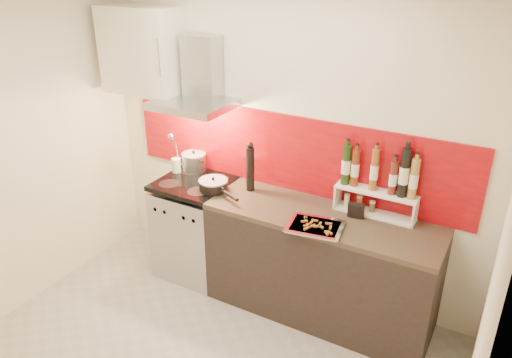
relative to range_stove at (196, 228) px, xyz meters
The scene contains 14 objects.
back_wall 1.15m from the range_stove, 23.53° to the left, with size 3.40×0.02×2.60m, color silver.
right_wall 2.77m from the range_stove, 24.53° to the right, with size 0.02×2.80×2.60m, color silver.
backsplash 1.12m from the range_stove, 21.33° to the left, with size 3.00×0.02×0.64m, color maroon.
range_stove is the anchor object (origin of this frame).
counter 1.20m from the range_stove, ahead, with size 1.80×0.60×0.90m.
range_hood 1.31m from the range_stove, 90.00° to the left, with size 0.62×0.50×0.61m.
upper_cabinet 1.61m from the range_stove, 166.72° to the left, with size 0.70×0.35×0.72m, color white.
stock_pot 0.60m from the range_stove, 123.85° to the left, with size 0.22×0.22×0.19m.
saute_pan 0.57m from the range_stove, 12.08° to the right, with size 0.44×0.27×0.11m.
utensil_jar 0.63m from the range_stove, 161.97° to the left, with size 0.08×0.12×0.40m.
pepper_mill 0.84m from the range_stove, 12.59° to the left, with size 0.07×0.07×0.42m.
step_shelf 1.71m from the range_stove, ahead, with size 0.61×0.17×0.57m.
caddy_box 1.51m from the range_stove, ahead, with size 0.12×0.05×0.10m, color black.
baking_tray 1.33m from the range_stove, ahead, with size 0.44×0.37×0.03m.
Camera 1 is at (1.67, -2.02, 2.74)m, focal length 35.00 mm.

